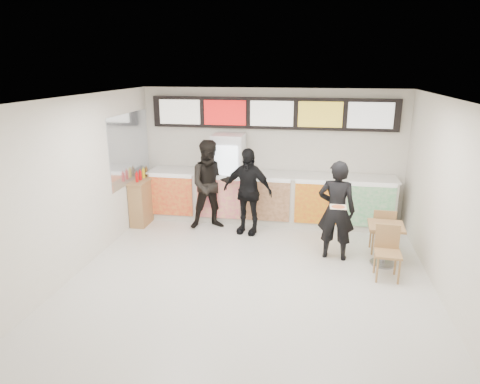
% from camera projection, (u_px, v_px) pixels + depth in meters
% --- Properties ---
extents(floor, '(7.00, 7.00, 0.00)m').
position_uv_depth(floor, '(248.00, 286.00, 6.99)').
color(floor, beige).
rests_on(floor, ground).
extents(ceiling, '(7.00, 7.00, 0.00)m').
position_uv_depth(ceiling, '(249.00, 100.00, 6.14)').
color(ceiling, white).
rests_on(ceiling, wall_back).
extents(wall_back, '(6.00, 0.00, 6.00)m').
position_uv_depth(wall_back, '(271.00, 154.00, 9.87)').
color(wall_back, silver).
rests_on(wall_back, floor).
extents(wall_left, '(0.00, 7.00, 7.00)m').
position_uv_depth(wall_left, '(69.00, 190.00, 7.06)').
color(wall_left, silver).
rests_on(wall_left, floor).
extents(wall_right, '(0.00, 7.00, 7.00)m').
position_uv_depth(wall_right, '(457.00, 210.00, 6.08)').
color(wall_right, silver).
rests_on(wall_right, floor).
extents(service_counter, '(5.56, 0.77, 1.14)m').
position_uv_depth(service_counter, '(269.00, 198.00, 9.75)').
color(service_counter, silver).
rests_on(service_counter, floor).
extents(menu_board, '(5.50, 0.14, 0.70)m').
position_uv_depth(menu_board, '(272.00, 113.00, 9.52)').
color(menu_board, black).
rests_on(menu_board, wall_back).
extents(drinks_fridge, '(0.70, 0.67, 2.00)m').
position_uv_depth(drinks_fridge, '(229.00, 178.00, 9.80)').
color(drinks_fridge, white).
rests_on(drinks_fridge, floor).
extents(mirror_panel, '(0.01, 2.00, 1.50)m').
position_uv_depth(mirror_panel, '(130.00, 148.00, 9.30)').
color(mirror_panel, '#B2B7BF').
rests_on(mirror_panel, wall_left).
extents(customer_main, '(0.74, 0.54, 1.87)m').
position_uv_depth(customer_main, '(336.00, 210.00, 7.79)').
color(customer_main, black).
rests_on(customer_main, floor).
extents(customer_left, '(1.15, 1.02, 1.96)m').
position_uv_depth(customer_left, '(211.00, 185.00, 9.29)').
color(customer_left, black).
rests_on(customer_left, floor).
extents(customer_mid, '(1.16, 0.68, 1.85)m').
position_uv_depth(customer_mid, '(247.00, 191.00, 9.01)').
color(customer_mid, black).
rests_on(customer_mid, floor).
extents(pizza_slice, '(0.36, 0.36, 0.02)m').
position_uv_depth(pizza_slice, '(338.00, 207.00, 7.31)').
color(pizza_slice, beige).
rests_on(pizza_slice, customer_main).
extents(cafe_table, '(0.64, 1.57, 0.91)m').
position_uv_depth(cafe_table, '(385.00, 237.00, 7.63)').
color(cafe_table, '#9D7648').
rests_on(cafe_table, floor).
extents(condiment_ledge, '(0.37, 0.91, 1.22)m').
position_uv_depth(condiment_ledge, '(143.00, 200.00, 9.72)').
color(condiment_ledge, '#9D7648').
rests_on(condiment_ledge, floor).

